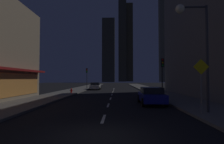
% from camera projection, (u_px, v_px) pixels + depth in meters
% --- Properties ---
extents(ground_plane, '(78.00, 136.00, 0.10)m').
position_uv_depth(ground_plane, '(114.00, 90.00, 38.91)').
color(ground_plane, black).
extents(sidewalk_right, '(4.00, 76.00, 0.15)m').
position_uv_depth(sidewalk_right, '(148.00, 89.00, 38.71)').
color(sidewalk_right, '#605E59').
rests_on(sidewalk_right, ground).
extents(sidewalk_left, '(4.00, 76.00, 0.15)m').
position_uv_depth(sidewalk_left, '(80.00, 89.00, 39.12)').
color(sidewalk_left, '#605E59').
rests_on(sidewalk_left, ground).
extents(lane_marking_center, '(0.16, 38.60, 0.01)m').
position_uv_depth(lane_marking_center, '(111.00, 96.00, 23.13)').
color(lane_marking_center, silver).
rests_on(lane_marking_center, ground).
extents(skyscraper_distant_tall, '(8.48, 7.25, 43.14)m').
position_uv_depth(skyscraper_distant_tall, '(109.00, 50.00, 128.94)').
color(skyscraper_distant_tall, '#3B382C').
rests_on(skyscraper_distant_tall, ground).
extents(skyscraper_distant_mid, '(6.21, 6.65, 72.81)m').
position_uv_depth(skyscraper_distant_mid, '(122.00, 37.00, 152.72)').
color(skyscraper_distant_mid, '#373429').
rests_on(skyscraper_distant_mid, ground).
extents(skyscraper_distant_short, '(5.94, 5.52, 66.04)m').
position_uv_depth(skyscraper_distant_short, '(129.00, 42.00, 159.63)').
color(skyscraper_distant_short, '#302E24').
rests_on(skyscraper_distant_short, ground).
extents(skyscraper_distant_slender, '(6.93, 5.36, 58.55)m').
position_uv_depth(skyscraper_distant_slender, '(164.00, 40.00, 130.40)').
color(skyscraper_distant_slender, '#5B5744').
rests_on(skyscraper_distant_slender, ground).
extents(car_parked_near, '(1.98, 4.24, 1.45)m').
position_uv_depth(car_parked_near, '(151.00, 96.00, 15.82)').
color(car_parked_near, navy).
rests_on(car_parked_near, ground).
extents(car_parked_far, '(1.98, 4.24, 1.45)m').
position_uv_depth(car_parked_far, '(95.00, 86.00, 37.31)').
color(car_parked_far, silver).
rests_on(car_parked_far, ground).
extents(fire_hydrant_far_left, '(0.42, 0.30, 0.65)m').
position_uv_depth(fire_hydrant_far_left, '(71.00, 91.00, 27.19)').
color(fire_hydrant_far_left, red).
rests_on(fire_hydrant_far_left, sidewalk_left).
extents(traffic_light_near_right, '(0.32, 0.48, 4.20)m').
position_uv_depth(traffic_light_near_right, '(162.00, 69.00, 19.92)').
color(traffic_light_near_right, '#2D2D2D').
rests_on(traffic_light_near_right, sidewalk_right).
extents(traffic_light_far_left, '(0.32, 0.48, 4.20)m').
position_uv_depth(traffic_light_far_left, '(87.00, 74.00, 38.56)').
color(traffic_light_far_left, '#2D2D2D').
rests_on(traffic_light_far_left, sidewalk_left).
extents(street_lamp_right, '(1.96, 0.56, 6.58)m').
position_uv_depth(street_lamp_right, '(193.00, 31.00, 11.52)').
color(street_lamp_right, '#38383D').
rests_on(street_lamp_right, sidewalk_right).
extents(pedestrian_crossing_sign, '(0.91, 0.08, 3.15)m').
position_uv_depth(pedestrian_crossing_sign, '(201.00, 81.00, 10.91)').
color(pedestrian_crossing_sign, slate).
rests_on(pedestrian_crossing_sign, sidewalk_right).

